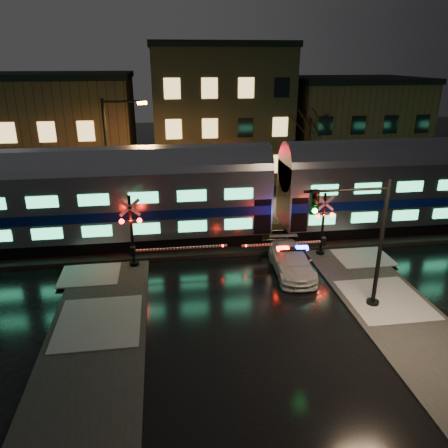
{
  "coord_description": "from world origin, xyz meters",
  "views": [
    {
      "loc": [
        -3.47,
        -19.5,
        10.67
      ],
      "look_at": [
        -0.31,
        2.5,
        2.2
      ],
      "focal_mm": 35.0,
      "sensor_mm": 36.0,
      "label": 1
    }
  ],
  "objects_px": {
    "streetlight": "(112,155)",
    "crossing_signal_right": "(317,231)",
    "police_car": "(292,261)",
    "traffic_light": "(361,244)",
    "crossing_signal_left": "(139,239)"
  },
  "relations": [
    {
      "from": "police_car",
      "to": "crossing_signal_right",
      "type": "bearing_deg",
      "value": 46.28
    },
    {
      "from": "crossing_signal_right",
      "to": "traffic_light",
      "type": "relative_size",
      "value": 0.87
    },
    {
      "from": "police_car",
      "to": "crossing_signal_right",
      "type": "xyz_separation_m",
      "value": [
        1.94,
        1.8,
        0.86
      ]
    },
    {
      "from": "police_car",
      "to": "traffic_light",
      "type": "height_order",
      "value": "traffic_light"
    },
    {
      "from": "police_car",
      "to": "traffic_light",
      "type": "xyz_separation_m",
      "value": [
        1.79,
        -3.82,
        2.53
      ]
    },
    {
      "from": "traffic_light",
      "to": "streetlight",
      "type": "relative_size",
      "value": 0.72
    },
    {
      "from": "crossing_signal_left",
      "to": "traffic_light",
      "type": "height_order",
      "value": "traffic_light"
    },
    {
      "from": "police_car",
      "to": "crossing_signal_left",
      "type": "bearing_deg",
      "value": 170.58
    },
    {
      "from": "streetlight",
      "to": "crossing_signal_right",
      "type": "bearing_deg",
      "value": -30.04
    },
    {
      "from": "traffic_light",
      "to": "streetlight",
      "type": "xyz_separation_m",
      "value": [
        -11.44,
        12.32,
        1.61
      ]
    },
    {
      "from": "police_car",
      "to": "crossing_signal_right",
      "type": "relative_size",
      "value": 0.9
    },
    {
      "from": "crossing_signal_right",
      "to": "traffic_light",
      "type": "height_order",
      "value": "traffic_light"
    },
    {
      "from": "crossing_signal_right",
      "to": "crossing_signal_left",
      "type": "height_order",
      "value": "crossing_signal_left"
    },
    {
      "from": "police_car",
      "to": "traffic_light",
      "type": "distance_m",
      "value": 4.92
    },
    {
      "from": "police_car",
      "to": "streetlight",
      "type": "distance_m",
      "value": 13.51
    }
  ]
}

